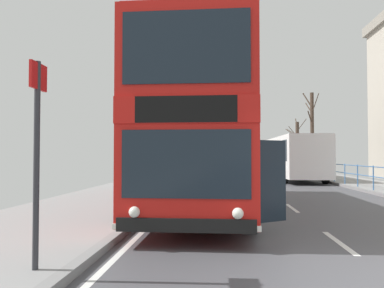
{
  "coord_description": "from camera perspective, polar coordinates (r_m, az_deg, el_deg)",
  "views": [
    {
      "loc": [
        -2.25,
        -4.9,
        1.65
      ],
      "look_at": [
        -3.04,
        5.57,
        1.98
      ],
      "focal_mm": 35.63,
      "sensor_mm": 36.0,
      "label": 1
    }
  ],
  "objects": [
    {
      "name": "background_bus_far_lane",
      "position": [
        26.54,
        15.05,
        -1.85
      ],
      "size": [
        2.82,
        9.54,
        2.9
      ],
      "color": "white",
      "rests_on": "ground"
    },
    {
      "name": "bus_stop_sign_near",
      "position": [
        5.52,
        -22.19,
        0.38
      ],
      "size": [
        0.08,
        0.44,
        2.79
      ],
      "color": "#2D2D33",
      "rests_on": "ground"
    },
    {
      "name": "bare_tree_far_00",
      "position": [
        34.52,
        17.52,
        1.88
      ],
      "size": [
        1.04,
        2.59,
        7.08
      ],
      "color": "#423328",
      "rests_on": "ground"
    },
    {
      "name": "bare_tree_far_01",
      "position": [
        44.41,
        15.48,
        -0.03
      ],
      "size": [
        2.01,
        2.04,
        5.82
      ],
      "color": "#423328",
      "rests_on": "ground"
    },
    {
      "name": "double_decker_bus_main",
      "position": [
        12.32,
        1.88,
        1.49
      ],
      "size": [
        3.28,
        11.6,
        4.5
      ],
      "color": "red",
      "rests_on": "ground"
    },
    {
      "name": "ground",
      "position": [
        5.38,
        21.86,
        -19.12
      ],
      "size": [
        15.8,
        140.0,
        0.2
      ],
      "color": "#4A4A4F"
    }
  ]
}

